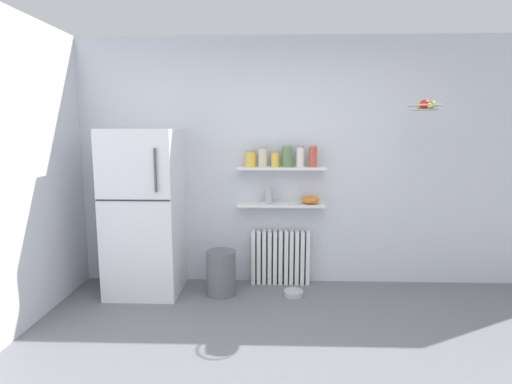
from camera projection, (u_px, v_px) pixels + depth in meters
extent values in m
plane|color=slate|center=(293.00, 354.00, 3.09)|extent=(7.04, 7.04, 0.00)
cube|color=silver|center=(287.00, 163.00, 4.42)|extent=(7.04, 0.10, 2.60)
cube|color=silver|center=(144.00, 212.00, 4.16)|extent=(0.71, 0.66, 1.66)
cube|color=#262628|center=(133.00, 200.00, 3.81)|extent=(0.69, 0.01, 0.01)
cylinder|color=#4C4C51|center=(155.00, 170.00, 3.74)|extent=(0.02, 0.02, 0.40)
cube|color=white|center=(253.00, 257.00, 4.46)|extent=(0.04, 0.12, 0.58)
cube|color=white|center=(259.00, 257.00, 4.45)|extent=(0.04, 0.12, 0.58)
cube|color=white|center=(264.00, 257.00, 4.45)|extent=(0.04, 0.12, 0.58)
cube|color=white|center=(270.00, 257.00, 4.45)|extent=(0.04, 0.12, 0.58)
cube|color=white|center=(275.00, 257.00, 4.45)|extent=(0.04, 0.12, 0.58)
cube|color=white|center=(280.00, 257.00, 4.45)|extent=(0.04, 0.12, 0.58)
cube|color=white|center=(286.00, 257.00, 4.45)|extent=(0.04, 0.12, 0.58)
cube|color=white|center=(291.00, 257.00, 4.44)|extent=(0.04, 0.12, 0.58)
cube|color=white|center=(297.00, 257.00, 4.44)|extent=(0.04, 0.12, 0.58)
cube|color=white|center=(302.00, 257.00, 4.44)|extent=(0.04, 0.12, 0.58)
cube|color=white|center=(307.00, 258.00, 4.44)|extent=(0.04, 0.12, 0.58)
cube|color=white|center=(281.00, 205.00, 4.33)|extent=(0.91, 0.22, 0.02)
cube|color=white|center=(281.00, 168.00, 4.27)|extent=(0.91, 0.22, 0.02)
cylinder|color=yellow|center=(250.00, 159.00, 4.27)|extent=(0.11, 0.11, 0.15)
cylinder|color=gray|center=(250.00, 151.00, 4.25)|extent=(0.10, 0.10, 0.02)
cylinder|color=beige|center=(263.00, 158.00, 4.26)|extent=(0.09, 0.09, 0.19)
cylinder|color=gray|center=(263.00, 148.00, 4.24)|extent=(0.09, 0.09, 0.02)
cylinder|color=yellow|center=(275.00, 160.00, 4.26)|extent=(0.08, 0.08, 0.14)
cylinder|color=gray|center=(275.00, 152.00, 4.25)|extent=(0.08, 0.08, 0.02)
cylinder|color=#5B7F4C|center=(288.00, 157.00, 4.25)|extent=(0.11, 0.11, 0.21)
cylinder|color=gray|center=(288.00, 146.00, 4.23)|extent=(0.10, 0.10, 0.02)
cylinder|color=silver|center=(300.00, 157.00, 4.25)|extent=(0.08, 0.08, 0.20)
cylinder|color=gray|center=(300.00, 147.00, 4.23)|extent=(0.08, 0.08, 0.02)
cylinder|color=#C64C38|center=(313.00, 157.00, 4.24)|extent=(0.08, 0.08, 0.21)
cylinder|color=gray|center=(313.00, 146.00, 4.23)|extent=(0.08, 0.08, 0.02)
cylinder|color=#B2ADA8|center=(269.00, 195.00, 4.32)|extent=(0.08, 0.08, 0.18)
ellipsoid|color=orange|center=(310.00, 200.00, 4.31)|extent=(0.19, 0.19, 0.08)
cylinder|color=slate|center=(221.00, 273.00, 4.16)|extent=(0.29, 0.29, 0.45)
cylinder|color=#B7B7BC|center=(293.00, 293.00, 4.16)|extent=(0.20, 0.20, 0.05)
torus|color=#B2B2B7|center=(424.00, 105.00, 3.80)|extent=(0.31, 0.31, 0.01)
cylinder|color=#A8A8AD|center=(424.00, 110.00, 3.80)|extent=(0.25, 0.25, 0.01)
sphere|color=#7FAD38|center=(431.00, 105.00, 3.80)|extent=(0.08, 0.08, 0.08)
sphere|color=gold|center=(420.00, 105.00, 3.82)|extent=(0.07, 0.07, 0.07)
sphere|color=red|center=(425.00, 104.00, 3.76)|extent=(0.09, 0.09, 0.09)
ellipsoid|color=yellow|center=(430.00, 106.00, 3.77)|extent=(0.12, 0.17, 0.05)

